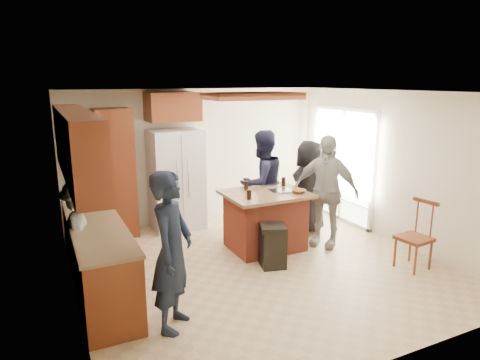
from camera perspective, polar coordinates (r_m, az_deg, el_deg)
name	(u,v)px	position (r m, az deg, el deg)	size (l,w,h in m)	color
room_shell	(399,163)	(10.02, 20.41, 2.08)	(8.00, 5.20, 5.00)	tan
person_front_left	(172,252)	(4.66, -9.05, -9.41)	(0.64, 0.47, 1.76)	black
person_behind_left	(262,183)	(7.40, 2.95, -0.41)	(0.89, 0.55, 1.83)	black
person_behind_right	(309,187)	(7.58, 9.14, -0.96)	(0.80, 0.52, 1.65)	black
person_side_right	(325,191)	(7.00, 11.31, -1.48)	(1.07, 0.55, 1.83)	gray
person_counter	(84,237)	(5.71, -20.06, -7.11)	(0.97, 0.45, 1.51)	gray
left_cabinetry	(90,216)	(5.83, -19.41, -4.54)	(0.64, 3.00, 2.30)	maroon
back_wall_units	(130,156)	(7.60, -14.43, 3.11)	(1.80, 0.60, 2.45)	maroon
refrigerator	(176,180)	(7.80, -8.48, 0.05)	(0.90, 0.76, 1.80)	white
kitchen_island	(265,220)	(6.87, 3.38, -5.33)	(1.28, 1.03, 0.93)	#9F3D29
island_items	(281,190)	(6.77, 5.43, -1.29)	(1.05, 0.68, 0.15)	silver
trash_bin	(273,246)	(6.27, 4.38, -8.73)	(0.47, 0.47, 0.63)	black
spindle_chair	(415,238)	(6.65, 22.30, -7.16)	(0.46, 0.46, 0.99)	maroon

